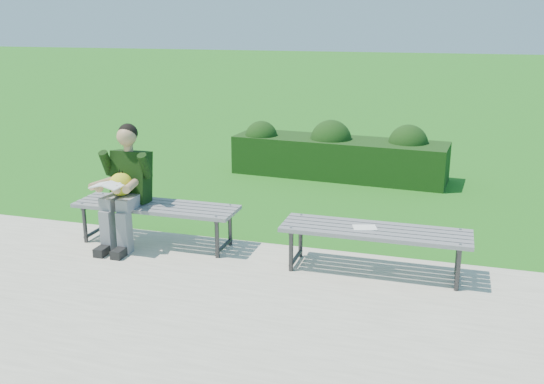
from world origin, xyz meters
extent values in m
plane|color=#386D21|center=(0.00, 0.00, 0.00)|extent=(80.00, 80.00, 0.00)
cube|color=beige|center=(0.00, -1.75, 0.01)|extent=(30.00, 3.50, 0.02)
cube|color=#1B3E12|center=(0.21, 3.19, 0.30)|extent=(3.37, 1.07, 0.60)
sphere|color=#1B3E12|center=(-1.05, 3.15, 0.57)|extent=(0.56, 0.56, 0.52)
sphere|color=#1B3E12|center=(0.07, 3.19, 0.57)|extent=(0.69, 0.69, 0.65)
sphere|color=#1B3E12|center=(1.25, 3.23, 0.57)|extent=(0.64, 0.64, 0.60)
cube|color=gray|center=(-1.13, -0.56, 0.45)|extent=(1.80, 0.08, 0.04)
cube|color=gray|center=(-1.13, -0.46, 0.45)|extent=(1.80, 0.09, 0.04)
cube|color=gray|center=(-1.13, -0.36, 0.45)|extent=(1.80, 0.08, 0.04)
cube|color=gray|center=(-1.13, -0.25, 0.45)|extent=(1.80, 0.08, 0.04)
cube|color=gray|center=(-1.13, -0.15, 0.45)|extent=(1.80, 0.09, 0.04)
cylinder|color=#2D2D30|center=(-1.91, -0.55, 0.23)|extent=(0.04, 0.04, 0.41)
cylinder|color=#2D2D30|center=(-1.91, -0.17, 0.23)|extent=(0.04, 0.04, 0.41)
cylinder|color=#2D2D30|center=(-1.91, -0.36, 0.41)|extent=(0.04, 0.42, 0.04)
cylinder|color=#2D2D30|center=(-1.91, -0.36, 0.08)|extent=(0.04, 0.42, 0.04)
cylinder|color=gray|center=(-1.91, -0.56, 0.47)|extent=(0.02, 0.02, 0.01)
cylinder|color=gray|center=(-1.91, -0.15, 0.47)|extent=(0.02, 0.02, 0.01)
cylinder|color=#2D2D30|center=(-0.35, -0.55, 0.23)|extent=(0.04, 0.04, 0.41)
cylinder|color=#2D2D30|center=(-0.35, -0.17, 0.23)|extent=(0.04, 0.04, 0.41)
cylinder|color=#2D2D30|center=(-0.35, -0.36, 0.41)|extent=(0.04, 0.42, 0.04)
cylinder|color=#2D2D30|center=(-0.35, -0.36, 0.08)|extent=(0.04, 0.42, 0.04)
cylinder|color=gray|center=(-0.35, -0.56, 0.47)|extent=(0.02, 0.02, 0.01)
cylinder|color=gray|center=(-0.35, -0.15, 0.47)|extent=(0.02, 0.02, 0.01)
cube|color=gray|center=(1.24, -0.67, 0.45)|extent=(1.80, 0.08, 0.04)
cube|color=gray|center=(1.24, -0.57, 0.45)|extent=(1.80, 0.08, 0.04)
cube|color=gray|center=(1.24, -0.47, 0.45)|extent=(1.80, 0.08, 0.04)
cube|color=gray|center=(1.24, -0.36, 0.45)|extent=(1.80, 0.08, 0.04)
cube|color=gray|center=(1.24, -0.26, 0.45)|extent=(1.80, 0.08, 0.04)
cylinder|color=#2D2D30|center=(0.46, -0.66, 0.23)|extent=(0.04, 0.04, 0.41)
cylinder|color=#2D2D30|center=(0.46, -0.28, 0.23)|extent=(0.04, 0.04, 0.41)
cylinder|color=#2D2D30|center=(0.46, -0.47, 0.41)|extent=(0.04, 0.42, 0.04)
cylinder|color=#2D2D30|center=(0.46, -0.47, 0.08)|extent=(0.04, 0.42, 0.04)
cylinder|color=gray|center=(0.46, -0.67, 0.47)|extent=(0.02, 0.02, 0.01)
cylinder|color=gray|center=(0.46, -0.26, 0.47)|extent=(0.02, 0.02, 0.01)
cylinder|color=#2D2D30|center=(2.02, -0.66, 0.23)|extent=(0.04, 0.04, 0.41)
cylinder|color=#2D2D30|center=(2.02, -0.28, 0.23)|extent=(0.04, 0.04, 0.41)
cylinder|color=#2D2D30|center=(2.02, -0.47, 0.41)|extent=(0.04, 0.42, 0.04)
cylinder|color=#2D2D30|center=(2.02, -0.47, 0.08)|extent=(0.04, 0.42, 0.04)
cylinder|color=gray|center=(2.02, -0.67, 0.47)|extent=(0.02, 0.02, 0.01)
cylinder|color=gray|center=(2.02, -0.26, 0.47)|extent=(0.02, 0.02, 0.01)
cube|color=slate|center=(-1.53, -0.52, 0.54)|extent=(0.14, 0.42, 0.13)
cube|color=slate|center=(-1.33, -0.52, 0.54)|extent=(0.14, 0.42, 0.13)
cube|color=slate|center=(-1.53, -0.70, 0.24)|extent=(0.12, 0.13, 0.45)
cube|color=slate|center=(-1.33, -0.70, 0.24)|extent=(0.12, 0.13, 0.45)
cube|color=black|center=(-1.53, -0.80, 0.07)|extent=(0.11, 0.26, 0.09)
cube|color=black|center=(-1.33, -0.80, 0.07)|extent=(0.11, 0.26, 0.09)
cube|color=black|center=(-1.43, -0.32, 0.75)|extent=(0.40, 0.30, 0.59)
cylinder|color=tan|center=(-1.43, -0.34, 1.07)|extent=(0.10, 0.10, 0.08)
sphere|color=tan|center=(-1.43, -0.36, 1.20)|extent=(0.21, 0.21, 0.21)
sphere|color=black|center=(-1.43, -0.33, 1.23)|extent=(0.21, 0.21, 0.21)
cylinder|color=black|center=(-1.66, -0.42, 0.91)|extent=(0.10, 0.21, 0.30)
cylinder|color=black|center=(-1.20, -0.42, 0.91)|extent=(0.10, 0.21, 0.30)
cylinder|color=tan|center=(-1.60, -0.64, 0.74)|extent=(0.14, 0.31, 0.08)
cylinder|color=tan|center=(-1.26, -0.64, 0.74)|extent=(0.14, 0.31, 0.08)
sphere|color=tan|center=(-1.53, -0.80, 0.74)|extent=(0.09, 0.09, 0.09)
sphere|color=tan|center=(-1.33, -0.80, 0.74)|extent=(0.09, 0.09, 0.09)
sphere|color=gold|center=(-1.43, -0.54, 0.72)|extent=(0.25, 0.25, 0.25)
cone|color=orange|center=(-1.43, -0.65, 0.71)|extent=(0.07, 0.07, 0.07)
cone|color=black|center=(-1.45, -0.53, 0.85)|extent=(0.03, 0.05, 0.08)
cone|color=black|center=(-1.42, -0.52, 0.85)|extent=(0.03, 0.04, 0.07)
sphere|color=white|center=(-1.48, -0.64, 0.75)|extent=(0.05, 0.05, 0.05)
sphere|color=white|center=(-1.39, -0.64, 0.75)|extent=(0.05, 0.05, 0.05)
cube|color=white|center=(-1.51, -0.82, 0.79)|extent=(0.15, 0.20, 0.05)
cube|color=white|center=(-1.36, -0.82, 0.79)|extent=(0.15, 0.20, 0.05)
cube|color=white|center=(1.14, -0.47, 0.47)|extent=(0.26, 0.22, 0.01)
camera|label=1|loc=(1.87, -5.98, 2.41)|focal=40.00mm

